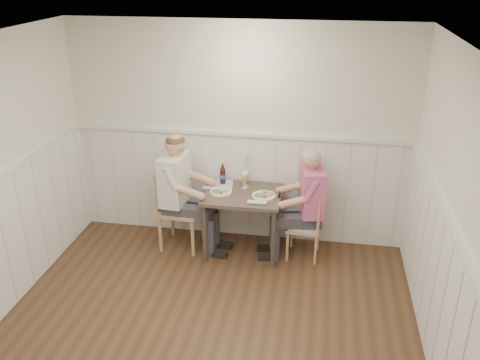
{
  "coord_description": "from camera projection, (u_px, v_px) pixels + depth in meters",
  "views": [
    {
      "loc": [
        0.94,
        -3.29,
        3.19
      ],
      "look_at": [
        0.12,
        1.64,
        1.0
      ],
      "focal_mm": 38.0,
      "sensor_mm": 36.0,
      "label": 1
    }
  ],
  "objects": [
    {
      "name": "diner_cream",
      "position": [
        180.0,
        201.0,
        5.88
      ],
      "size": [
        0.69,
        0.48,
        1.44
      ],
      "color": "#3F3F47",
      "rests_on": "ground"
    },
    {
      "name": "gingham_mat",
      "position": [
        218.0,
        184.0,
        5.96
      ],
      "size": [
        0.37,
        0.31,
        0.01
      ],
      "color": "#6284BA",
      "rests_on": "dining_table"
    },
    {
      "name": "dining_table",
      "position": [
        243.0,
        202.0,
        5.78
      ],
      "size": [
        0.87,
        0.7,
        0.75
      ],
      "color": "#483C36",
      "rests_on": "ground"
    },
    {
      "name": "wainscot",
      "position": [
        211.0,
        250.0,
        4.74
      ],
      "size": [
        4.0,
        4.49,
        1.34
      ],
      "color": "white",
      "rests_on": "ground"
    },
    {
      "name": "man_in_pink",
      "position": [
        307.0,
        212.0,
        5.73
      ],
      "size": [
        0.67,
        0.47,
        1.34
      ],
      "color": "#3F3F47",
      "rests_on": "ground"
    },
    {
      "name": "beer_glass_a",
      "position": [
        246.0,
        176.0,
        5.86
      ],
      "size": [
        0.08,
        0.08,
        0.19
      ],
      "color": "silver",
      "rests_on": "dining_table"
    },
    {
      "name": "plate_diner",
      "position": [
        220.0,
        191.0,
        5.74
      ],
      "size": [
        0.25,
        0.25,
        0.06
      ],
      "color": "white",
      "rests_on": "dining_table"
    },
    {
      "name": "beer_bottle",
      "position": [
        223.0,
        175.0,
        5.94
      ],
      "size": [
        0.07,
        0.07,
        0.25
      ],
      "color": "#32170F",
      "rests_on": "dining_table"
    },
    {
      "name": "chair_left",
      "position": [
        176.0,
        205.0,
        5.95
      ],
      "size": [
        0.5,
        0.5,
        0.99
      ],
      "color": "#A87555",
      "rests_on": "ground"
    },
    {
      "name": "rolled_napkin",
      "position": [
        257.0,
        202.0,
        5.47
      ],
      "size": [
        0.21,
        0.05,
        0.05
      ],
      "color": "white",
      "rests_on": "dining_table"
    },
    {
      "name": "chair_right",
      "position": [
        308.0,
        223.0,
        5.76
      ],
      "size": [
        0.4,
        0.4,
        0.79
      ],
      "color": "#A87555",
      "rests_on": "ground"
    },
    {
      "name": "ground_plane",
      "position": [
        195.0,
        360.0,
        4.4
      ],
      "size": [
        4.5,
        4.5,
        0.0
      ],
      "primitive_type": "plane",
      "color": "#442E1D"
    },
    {
      "name": "grass_vase",
      "position": [
        244.0,
        170.0,
        5.91
      ],
      "size": [
        0.04,
        0.04,
        0.39
      ],
      "color": "silver",
      "rests_on": "dining_table"
    },
    {
      "name": "room_shell",
      "position": [
        188.0,
        202.0,
        3.79
      ],
      "size": [
        4.04,
        4.54,
        2.6
      ],
      "color": "silver",
      "rests_on": "ground"
    },
    {
      "name": "beer_glass_b",
      "position": [
        245.0,
        178.0,
        5.82
      ],
      "size": [
        0.07,
        0.07,
        0.18
      ],
      "color": "silver",
      "rests_on": "dining_table"
    },
    {
      "name": "plate_man",
      "position": [
        263.0,
        195.0,
        5.65
      ],
      "size": [
        0.27,
        0.27,
        0.07
      ],
      "color": "white",
      "rests_on": "dining_table"
    }
  ]
}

